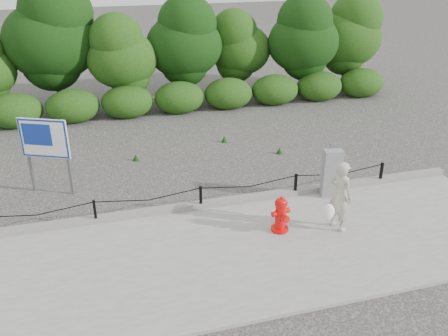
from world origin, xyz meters
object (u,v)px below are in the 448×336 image
fire_hydrant (281,215)px  advertising_sign (44,142)px  pedestrian (340,197)px  utility_cabinet (331,173)px

fire_hydrant → advertising_sign: size_ratio=0.41×
pedestrian → advertising_sign: advertising_sign is taller
fire_hydrant → utility_cabinet: (1.86, 1.21, 0.22)m
fire_hydrant → pedestrian: size_ratio=0.52×
fire_hydrant → pedestrian: bearing=-23.8°
pedestrian → advertising_sign: 7.36m
utility_cabinet → advertising_sign: size_ratio=0.67×
advertising_sign → fire_hydrant: bearing=-9.5°
fire_hydrant → pedestrian: 1.36m
fire_hydrant → pedestrian: (1.28, -0.26, 0.40)m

